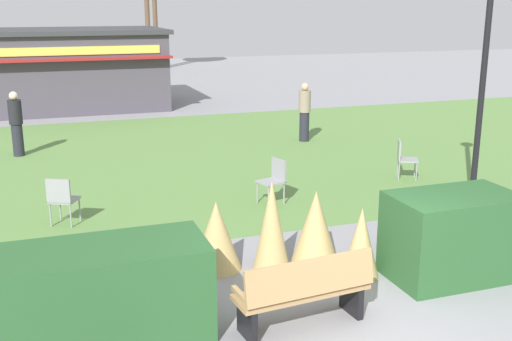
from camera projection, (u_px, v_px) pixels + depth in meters
ground_plane at (377, 334)px, 7.45m from camera, size 80.00×80.00×0.00m
lawn_patch at (190, 156)px, 16.19m from camera, size 36.00×12.00×0.01m
park_bench at (304, 291)px, 7.49m from camera, size 1.74×0.68×0.95m
hedge_left at (92, 295)px, 7.18m from camera, size 2.69×1.10×1.15m
hedge_right at (453, 236)px, 8.90m from camera, size 1.82×1.10×1.24m
ornamental_grass_behind_left at (272, 226)px, 9.10m from camera, size 0.55×0.55×1.39m
ornamental_grass_behind_right at (361, 242)px, 8.93m from camera, size 0.55×0.55×1.04m
ornamental_grass_behind_center at (315, 227)px, 9.44m from camera, size 0.73×0.73×1.13m
ornamental_grass_behind_far at (216, 235)px, 9.18m from camera, size 0.74×0.74×1.05m
lamppost_mid at (485, 59)px, 11.90m from camera, size 0.36×0.36×4.51m
food_kiosk at (64, 68)px, 23.59m from camera, size 7.51×5.16×2.96m
cafe_chair_west at (62, 197)px, 11.01m from camera, size 0.59×0.59×0.89m
cafe_chair_east at (274, 177)px, 12.26m from camera, size 0.54×0.54×0.89m
cafe_chair_center at (404, 156)px, 13.98m from camera, size 0.59×0.59×0.89m
person_strolling at (16, 123)px, 16.05m from camera, size 0.34×0.34×1.69m
person_standing at (305, 112)px, 17.81m from camera, size 0.34×0.34×1.69m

